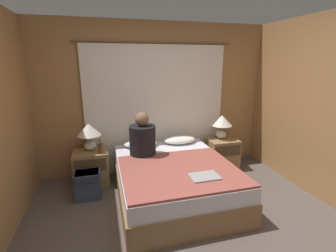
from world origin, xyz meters
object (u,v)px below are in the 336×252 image
(pillow_left, at_px, (141,143))
(backpack_on_floor, at_px, (88,183))
(beer_bottle_on_left_stand, at_px, (100,148))
(laptop_on_bed, at_px, (205,176))
(pillow_right, at_px, (180,140))
(lamp_left, at_px, (89,132))
(person_left_in_bed, at_px, (142,139))
(nightstand_left, at_px, (92,167))
(bed, at_px, (173,180))
(nightstand_right, at_px, (222,153))
(lamp_right, at_px, (222,123))

(pillow_left, xyz_separation_m, backpack_on_floor, (-0.83, -0.47, -0.36))
(beer_bottle_on_left_stand, height_order, laptop_on_bed, beer_bottle_on_left_stand)
(pillow_left, relative_size, pillow_right, 1.00)
(lamp_left, distance_m, person_left_in_bed, 0.86)
(lamp_left, distance_m, backpack_on_floor, 0.78)
(person_left_in_bed, bearing_deg, nightstand_left, 156.62)
(nightstand_left, bearing_deg, laptop_on_bed, -43.74)
(bed, height_order, pillow_left, pillow_left)
(pillow_left, bearing_deg, laptop_on_bed, -67.60)
(nightstand_left, xyz_separation_m, nightstand_right, (2.24, 0.00, 0.00))
(lamp_left, bearing_deg, laptop_on_bed, -45.32)
(pillow_right, height_order, backpack_on_floor, pillow_right)
(nightstand_right, height_order, pillow_right, pillow_right)
(bed, bearing_deg, lamp_right, 34.74)
(nightstand_right, relative_size, lamp_right, 1.26)
(lamp_right, xyz_separation_m, backpack_on_floor, (-2.29, -0.49, -0.60))
(lamp_right, bearing_deg, bed, -145.26)
(nightstand_right, relative_size, pillow_left, 0.98)
(pillow_right, distance_m, person_left_in_bed, 0.82)
(lamp_left, xyz_separation_m, lamp_right, (2.24, 0.00, 0.00))
(pillow_right, distance_m, beer_bottle_on_left_stand, 1.32)
(pillow_right, height_order, laptop_on_bed, pillow_right)
(lamp_right, bearing_deg, pillow_right, -178.54)
(person_left_in_bed, distance_m, laptop_on_bed, 1.13)
(lamp_right, distance_m, laptop_on_bed, 1.65)
(pillow_left, height_order, backpack_on_floor, pillow_left)
(nightstand_left, bearing_deg, bed, -32.16)
(nightstand_right, bearing_deg, laptop_on_bed, -125.42)
(lamp_left, bearing_deg, pillow_left, -1.46)
(nightstand_right, distance_m, lamp_right, 0.56)
(bed, relative_size, pillow_left, 3.52)
(person_left_in_bed, bearing_deg, pillow_left, 85.86)
(lamp_right, distance_m, pillow_right, 0.82)
(lamp_right, relative_size, laptop_on_bed, 1.22)
(person_left_in_bed, xyz_separation_m, backpack_on_floor, (-0.80, -0.09, -0.56))
(pillow_left, relative_size, laptop_on_bed, 1.56)
(lamp_right, height_order, pillow_left, lamp_right)
(laptop_on_bed, bearing_deg, beer_bottle_on_left_stand, 135.63)
(beer_bottle_on_left_stand, height_order, backpack_on_floor, beer_bottle_on_left_stand)
(lamp_right, height_order, person_left_in_bed, person_left_in_bed)
(nightstand_left, distance_m, backpack_on_floor, 0.42)
(nightstand_right, distance_m, laptop_on_bed, 1.59)
(beer_bottle_on_left_stand, xyz_separation_m, laptop_on_bed, (1.18, -1.16, -0.07))
(laptop_on_bed, bearing_deg, person_left_in_bed, 121.24)
(pillow_right, height_order, beer_bottle_on_left_stand, beer_bottle_on_left_stand)
(beer_bottle_on_left_stand, relative_size, laptop_on_bed, 0.66)
(person_left_in_bed, height_order, laptop_on_bed, person_left_in_bed)
(bed, bearing_deg, lamp_left, 145.26)
(nightstand_left, distance_m, lamp_left, 0.56)
(pillow_right, bearing_deg, laptop_on_bed, -95.24)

